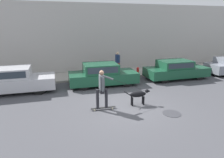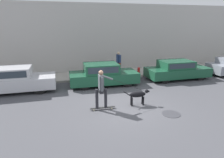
% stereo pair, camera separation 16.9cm
% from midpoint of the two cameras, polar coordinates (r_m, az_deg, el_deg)
% --- Properties ---
extents(ground_plane, '(36.00, 36.00, 0.00)m').
position_cam_midpoint_polar(ground_plane, '(9.33, 3.07, -7.80)').
color(ground_plane, '#47474C').
extents(back_wall, '(32.00, 0.30, 5.16)m').
position_cam_midpoint_polar(back_wall, '(15.58, -5.24, 11.42)').
color(back_wall, '#B2ADA8').
rests_on(back_wall, ground_plane).
extents(sidewalk_curb, '(30.00, 2.40, 0.13)m').
position_cam_midpoint_polar(sidewalk_curb, '(14.65, -4.05, 1.20)').
color(sidewalk_curb, '#A39E93').
rests_on(sidewalk_curb, ground_plane).
extents(parked_car_0, '(4.54, 1.71, 1.40)m').
position_cam_midpoint_polar(parked_car_0, '(12.27, -26.33, -0.32)').
color(parked_car_0, black).
rests_on(parked_car_0, ground_plane).
extents(parked_car_1, '(4.20, 1.88, 1.35)m').
position_cam_midpoint_polar(parked_car_1, '(12.33, -2.20, 1.23)').
color(parked_car_1, black).
rests_on(parked_car_1, ground_plane).
extents(parked_car_2, '(4.31, 1.76, 1.29)m').
position_cam_midpoint_polar(parked_car_2, '(14.38, 18.40, 2.45)').
color(parked_car_2, black).
rests_on(parked_car_2, ground_plane).
extents(dog, '(1.25, 0.32, 0.74)m').
position_cam_midpoint_polar(dog, '(9.36, 7.98, -4.50)').
color(dog, black).
rests_on(dog, ground_plane).
extents(skateboarder, '(2.68, 0.54, 1.79)m').
position_cam_midpoint_polar(skateboarder, '(8.64, -2.46, -2.48)').
color(skateboarder, beige).
rests_on(skateboarder, ground_plane).
extents(pedestrian_with_bag, '(0.23, 0.73, 1.57)m').
position_cam_midpoint_polar(pedestrian_with_bag, '(14.72, 2.24, 4.99)').
color(pedestrian_with_bag, brown).
rests_on(pedestrian_with_bag, sidewalk_curb).
extents(manhole_cover, '(0.77, 0.77, 0.01)m').
position_cam_midpoint_polar(manhole_cover, '(8.95, 17.07, -9.53)').
color(manhole_cover, '#38383D').
rests_on(manhole_cover, ground_plane).
extents(fire_hydrant, '(0.18, 0.18, 0.78)m').
position_cam_midpoint_polar(fire_hydrant, '(13.99, 7.95, 1.85)').
color(fire_hydrant, red).
rests_on(fire_hydrant, ground_plane).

